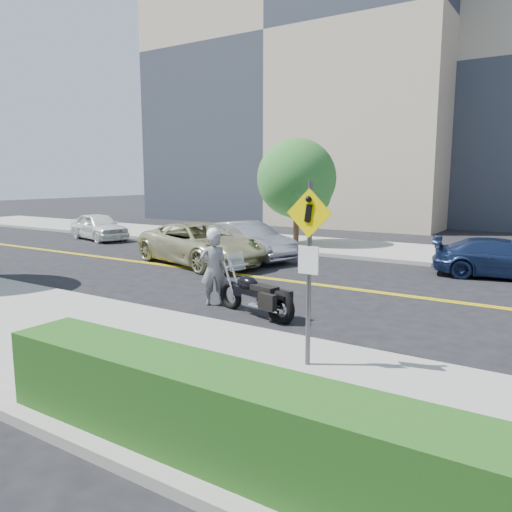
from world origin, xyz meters
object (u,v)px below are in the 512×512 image
at_px(parked_car_blue, 503,258).
at_px(motorcycle, 255,285).
at_px(suv, 201,244).
at_px(parked_car_silver, 247,241).
at_px(pedestrian_sign, 309,256).
at_px(motorcyclist, 214,267).
at_px(parked_car_white, 99,226).

bearing_deg(parked_car_blue, motorcycle, 140.49).
bearing_deg(suv, parked_car_blue, -55.63).
bearing_deg(parked_car_blue, parked_car_silver, 87.49).
bearing_deg(pedestrian_sign, parked_car_blue, 81.01).
xyz_separation_m(motorcycle, parked_car_silver, (-4.67, 6.63, 0.02)).
height_order(motorcyclist, parked_car_white, motorcyclist).
relative_size(motorcyclist, parked_car_silver, 0.44).
bearing_deg(pedestrian_sign, parked_car_silver, 128.67).
bearing_deg(parked_car_blue, pedestrian_sign, 159.61).
bearing_deg(parked_car_white, motorcycle, -103.48).
relative_size(pedestrian_sign, suv, 0.54).
relative_size(motorcycle, parked_car_white, 0.58).
distance_m(pedestrian_sign, parked_car_white, 19.97).
bearing_deg(suv, parked_car_silver, -7.97).
xyz_separation_m(motorcyclist, motorcycle, (1.40, -0.24, -0.27)).
bearing_deg(parked_car_blue, suv, 97.07).
distance_m(pedestrian_sign, motorcycle, 3.82).
xyz_separation_m(pedestrian_sign, parked_car_blue, (1.66, 10.51, -1.33)).
height_order(suv, parked_car_white, suv).
xyz_separation_m(parked_car_white, parked_car_silver, (9.90, -0.98, 0.04)).
bearing_deg(motorcyclist, pedestrian_sign, 104.29).
relative_size(motorcycle, parked_car_blue, 0.55).
bearing_deg(motorcyclist, parked_car_blue, -167.81).
relative_size(motorcyclist, parked_car_white, 0.48).
relative_size(suv, parked_car_silver, 1.25).
distance_m(motorcyclist, parked_car_blue, 9.65).
relative_size(suv, parked_car_blue, 1.28).
distance_m(motorcycle, parked_car_silver, 8.11).
height_order(pedestrian_sign, motorcyclist, pedestrian_sign).
distance_m(motorcyclist, parked_car_silver, 7.18).
bearing_deg(parked_car_silver, motorcyclist, -136.37).
relative_size(parked_car_silver, parked_car_blue, 1.03).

